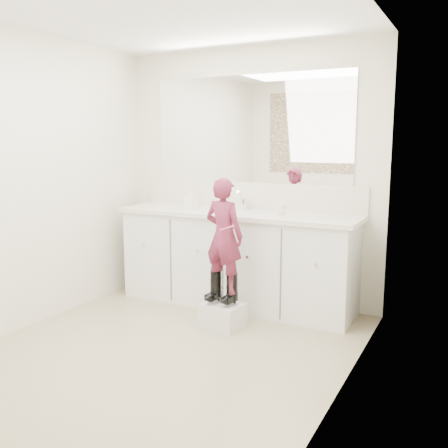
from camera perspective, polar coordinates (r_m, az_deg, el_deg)
The scene contains 17 objects.
floor at distance 3.81m, azimuth -6.98°, elevation -14.30°, with size 3.00×3.00×0.00m, color #887659.
ceiling at distance 3.60m, azimuth -7.81°, elevation 23.37°, with size 3.00×3.00×0.00m, color white.
wall_back at distance 4.81m, azimuth 2.90°, elevation 5.50°, with size 2.60×2.60×0.00m, color beige.
wall_left at distance 4.38m, azimuth -21.55°, elevation 4.47°, with size 3.00×3.00×0.00m, color beige.
wall_right at distance 2.97m, azimuth 13.77°, elevation 2.80°, with size 3.00×3.00×0.00m, color beige.
vanity_cabinet at distance 4.68m, azimuth 1.42°, elevation -4.21°, with size 2.20×0.55×0.85m, color silver.
countertop at distance 4.58m, azimuth 1.36°, elevation 1.17°, with size 2.28×0.58×0.04m, color beige.
backsplash at distance 4.81m, azimuth 2.80°, elevation 3.29°, with size 2.28×0.03×0.25m, color beige.
mirror at distance 4.79m, azimuth 2.88°, elevation 10.75°, with size 2.00×0.02×1.00m, color white.
faucet at distance 4.72m, azimuth 2.24°, elevation 2.26°, with size 0.08×0.08×0.10m, color silver.
cup at distance 4.43m, azimuth 6.55°, elevation 1.71°, with size 0.10×0.10×0.10m, color beige.
soap_bottle at distance 4.79m, azimuth -3.79°, elevation 3.00°, with size 0.09×0.10×0.21m, color silver.
step_stool at distance 4.20m, azimuth -0.15°, elevation -10.41°, with size 0.32×0.27×0.20m, color silver.
boot_left at distance 4.18m, azimuth -0.94°, elevation -7.13°, with size 0.10×0.18×0.27m, color black, non-canonical shape.
boot_right at distance 4.11m, azimuth 0.92°, elevation -7.41°, with size 0.10×0.18×0.27m, color black, non-canonical shape.
toddler at distance 4.04m, azimuth -0.02°, elevation -1.32°, with size 0.34×0.23×0.94m, color #A83360.
toothbrush at distance 3.93m, azimuth 0.35°, elevation -0.46°, with size 0.01×0.01×0.14m, color #DB5586.
Camera 1 is at (1.99, -2.86, 1.53)m, focal length 40.00 mm.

